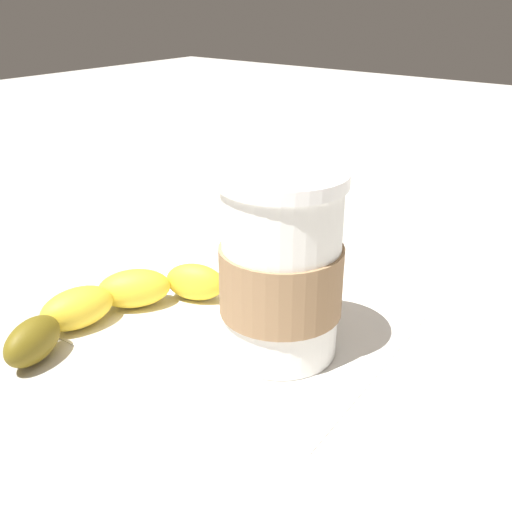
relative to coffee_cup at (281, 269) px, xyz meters
The scene contains 5 objects.
ground_plane 0.09m from the coffee_cup, 34.72° to the right, with size 3.00×3.00×0.00m, color beige.
paper_napkin 0.09m from the coffee_cup, 34.72° to the right, with size 0.26×0.26×0.00m, color white.
coffee_cup is the anchor object (origin of this frame).
muffin 0.08m from the coffee_cup, 42.95° to the right, with size 0.08×0.08×0.08m.
banana 0.16m from the coffee_cup, 20.68° to the left, with size 0.10×0.20×0.03m.
Camera 1 is at (-0.28, 0.37, 0.26)m, focal length 42.00 mm.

